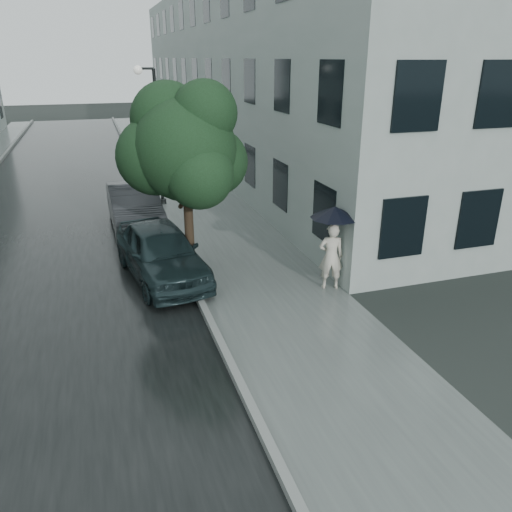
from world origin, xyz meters
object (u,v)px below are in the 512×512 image
object	(u,v)px
car_near	(161,252)
lamp_post	(153,128)
street_tree	(184,147)
car_far	(135,208)
pedestrian	(331,257)

from	to	relation	value
car_near	lamp_post	bearing A→B (deg)	74.44
street_tree	car_far	size ratio (longest dim) A/B	1.11
lamp_post	car_far	bearing A→B (deg)	-103.79
pedestrian	car_far	distance (m)	7.51
car_far	pedestrian	bearing A→B (deg)	-57.82
lamp_post	car_far	xyz separation A→B (m)	(-1.14, -2.84, -2.20)
pedestrian	lamp_post	xyz separation A→B (m)	(-3.04, 9.09, 2.09)
pedestrian	car_near	xyz separation A→B (m)	(-3.90, 1.93, -0.12)
pedestrian	car_near	distance (m)	4.35
pedestrian	car_near	world-z (taller)	pedestrian
street_tree	car_far	xyz separation A→B (m)	(-1.03, 4.32, -2.62)
car_far	car_near	bearing A→B (deg)	-87.92
lamp_post	car_near	xyz separation A→B (m)	(-0.86, -7.16, -2.21)
pedestrian	car_far	world-z (taller)	pedestrian
pedestrian	lamp_post	bearing A→B (deg)	-53.80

